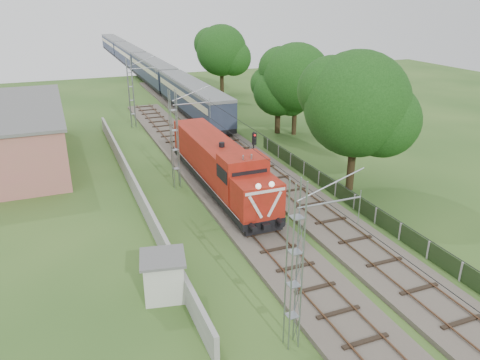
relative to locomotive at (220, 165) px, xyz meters
name	(u,v)px	position (x,y,z in m)	size (l,w,h in m)	color
ground	(274,249)	(0.00, -9.82, -2.25)	(140.00, 140.00, 0.00)	#274B1C
track_main	(233,203)	(0.00, -2.82, -2.07)	(4.20, 70.00, 0.45)	#6B6054
track_side	(233,146)	(5.00, 10.18, -2.07)	(4.20, 80.00, 0.45)	#6B6054
catenary	(175,139)	(-2.95, 2.18, 1.79)	(3.31, 70.00, 8.00)	gray
boundary_wall	(133,184)	(-6.50, 2.18, -1.50)	(0.25, 40.00, 1.50)	#9E9E99
station_building	(18,133)	(-15.00, 14.18, 0.38)	(8.40, 20.40, 5.22)	#B15F5F
fence	(355,202)	(8.00, -6.82, -1.65)	(0.12, 32.00, 1.20)	black
locomotive	(220,165)	(0.00, 0.00, 0.00)	(3.02, 17.25, 4.38)	black
coach_rake	(140,61)	(5.00, 60.39, 0.37)	(3.18, 94.96, 3.68)	black
signal_post	(254,149)	(3.11, 0.51, 0.81)	(0.49, 0.38, 4.46)	black
relay_hut	(164,276)	(-7.40, -12.06, -1.07)	(2.67, 2.67, 2.35)	beige
tree_a	(358,105)	(9.96, -3.46, 4.63)	(8.51, 8.10, 11.03)	#352915
tree_b	(297,78)	(13.28, 12.34, 4.02)	(7.75, 7.38, 10.05)	#352915
tree_c	(279,91)	(11.79, 13.57, 2.54)	(5.93, 5.65, 7.69)	#352915
tree_d	(222,51)	(13.66, 37.22, 4.33)	(8.14, 7.75, 10.55)	#352915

